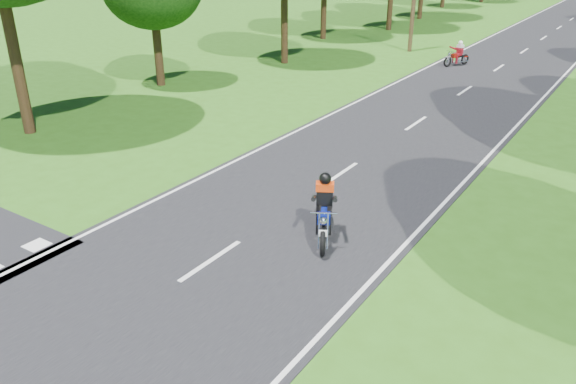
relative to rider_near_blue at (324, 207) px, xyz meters
The scene contains 5 objects.
ground 4.61m from the rider_near_blue, 109.92° to the right, with size 160.00×160.00×0.00m, color #2C5A14.
main_road 45.76m from the rider_near_blue, 91.94° to the left, with size 7.00×140.00×0.02m, color black.
road_markings 43.89m from the rider_near_blue, 92.20° to the left, with size 7.40×140.00×0.01m.
rider_near_blue is the anchor object (origin of this frame).
rider_far_red 21.35m from the rider_near_blue, 100.01° to the left, with size 0.54×1.62×1.35m, color #A1150C, non-canonical shape.
Camera 1 is at (7.27, -5.92, 6.50)m, focal length 35.00 mm.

